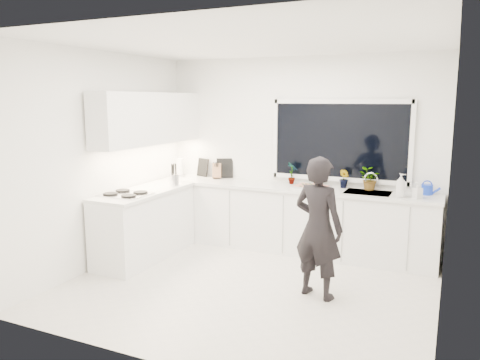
% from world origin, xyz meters
% --- Properties ---
extents(floor, '(4.00, 3.50, 0.02)m').
position_xyz_m(floor, '(0.00, 0.00, -0.01)').
color(floor, beige).
rests_on(floor, ground).
extents(wall_back, '(4.00, 0.02, 2.70)m').
position_xyz_m(wall_back, '(0.00, 1.76, 1.35)').
color(wall_back, white).
rests_on(wall_back, ground).
extents(wall_left, '(0.02, 3.50, 2.70)m').
position_xyz_m(wall_left, '(-2.01, 0.00, 1.35)').
color(wall_left, white).
rests_on(wall_left, ground).
extents(wall_right, '(0.02, 3.50, 2.70)m').
position_xyz_m(wall_right, '(2.01, 0.00, 1.35)').
color(wall_right, white).
rests_on(wall_right, ground).
extents(ceiling, '(4.00, 3.50, 0.02)m').
position_xyz_m(ceiling, '(0.00, 0.00, 2.71)').
color(ceiling, white).
rests_on(ceiling, wall_back).
extents(window, '(1.80, 0.02, 1.00)m').
position_xyz_m(window, '(0.60, 1.73, 1.55)').
color(window, black).
rests_on(window, wall_back).
extents(base_cabinets_back, '(3.92, 0.58, 0.88)m').
position_xyz_m(base_cabinets_back, '(0.00, 1.45, 0.44)').
color(base_cabinets_back, white).
rests_on(base_cabinets_back, floor).
extents(base_cabinets_left, '(0.58, 1.60, 0.88)m').
position_xyz_m(base_cabinets_left, '(-1.67, 0.35, 0.44)').
color(base_cabinets_left, white).
rests_on(base_cabinets_left, floor).
extents(countertop_back, '(3.94, 0.62, 0.04)m').
position_xyz_m(countertop_back, '(0.00, 1.44, 0.90)').
color(countertop_back, silver).
rests_on(countertop_back, base_cabinets_back).
extents(countertop_left, '(0.62, 1.60, 0.04)m').
position_xyz_m(countertop_left, '(-1.67, 0.35, 0.90)').
color(countertop_left, silver).
rests_on(countertop_left, base_cabinets_left).
extents(upper_cabinets, '(0.34, 2.10, 0.70)m').
position_xyz_m(upper_cabinets, '(-1.79, 0.70, 1.85)').
color(upper_cabinets, white).
rests_on(upper_cabinets, wall_left).
extents(sink, '(0.58, 0.42, 0.14)m').
position_xyz_m(sink, '(1.05, 1.45, 0.87)').
color(sink, silver).
rests_on(sink, countertop_back).
extents(faucet, '(0.03, 0.03, 0.22)m').
position_xyz_m(faucet, '(1.05, 1.65, 1.03)').
color(faucet, silver).
rests_on(faucet, countertop_back).
extents(stovetop, '(0.56, 0.48, 0.03)m').
position_xyz_m(stovetop, '(-1.69, -0.00, 0.94)').
color(stovetop, black).
rests_on(stovetop, countertop_left).
extents(person, '(0.63, 0.50, 1.53)m').
position_xyz_m(person, '(0.77, 0.07, 0.76)').
color(person, black).
rests_on(person, floor).
extents(pizza_tray, '(0.51, 0.41, 0.03)m').
position_xyz_m(pizza_tray, '(0.30, 1.42, 0.94)').
color(pizza_tray, silver).
rests_on(pizza_tray, countertop_back).
extents(pizza, '(0.46, 0.37, 0.01)m').
position_xyz_m(pizza, '(0.30, 1.42, 0.95)').
color(pizza, '#A92616').
rests_on(pizza, pizza_tray).
extents(watering_can, '(0.18, 0.18, 0.13)m').
position_xyz_m(watering_can, '(1.75, 1.61, 0.98)').
color(watering_can, '#1535C5').
rests_on(watering_can, countertop_back).
extents(paper_towel_roll, '(0.11, 0.11, 0.26)m').
position_xyz_m(paper_towel_roll, '(-1.85, 1.55, 1.05)').
color(paper_towel_roll, white).
rests_on(paper_towel_roll, countertop_back).
extents(knife_block, '(0.16, 0.14, 0.22)m').
position_xyz_m(knife_block, '(-1.22, 1.59, 1.03)').
color(knife_block, olive).
rests_on(knife_block, countertop_back).
extents(utensil_crock, '(0.16, 0.16, 0.16)m').
position_xyz_m(utensil_crock, '(-1.48, 0.80, 1.00)').
color(utensil_crock, silver).
rests_on(utensil_crock, countertop_left).
extents(picture_frame_large, '(0.21, 0.09, 0.28)m').
position_xyz_m(picture_frame_large, '(-1.52, 1.69, 1.06)').
color(picture_frame_large, black).
rests_on(picture_frame_large, countertop_back).
extents(picture_frame_small, '(0.24, 0.12, 0.30)m').
position_xyz_m(picture_frame_small, '(-1.14, 1.69, 1.07)').
color(picture_frame_small, black).
rests_on(picture_frame_small, countertop_back).
extents(herb_plants, '(1.30, 0.24, 0.31)m').
position_xyz_m(herb_plants, '(0.69, 1.61, 1.06)').
color(herb_plants, '#26662D').
rests_on(herb_plants, countertop_back).
extents(soap_bottles, '(0.34, 0.15, 0.29)m').
position_xyz_m(soap_bottles, '(1.52, 1.30, 1.05)').
color(soap_bottles, '#D8BF66').
rests_on(soap_bottles, countertop_back).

